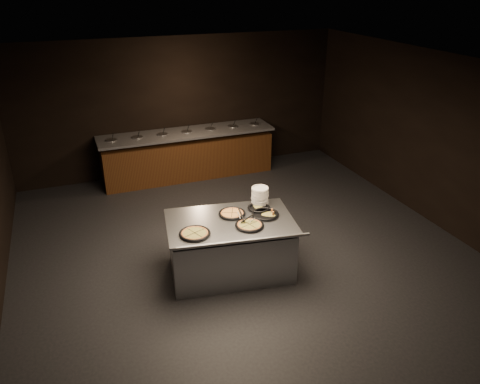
{
  "coord_description": "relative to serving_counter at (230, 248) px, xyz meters",
  "views": [
    {
      "loc": [
        -2.33,
        -5.64,
        4.05
      ],
      "look_at": [
        -0.05,
        0.3,
        1.05
      ],
      "focal_mm": 35.0,
      "sensor_mm": 36.0,
      "label": 1
    }
  ],
  "objects": [
    {
      "name": "room",
      "position": [
        0.38,
        0.16,
        1.04
      ],
      "size": [
        7.02,
        8.02,
        2.92
      ],
      "color": "black",
      "rests_on": "ground"
    },
    {
      "name": "server_left",
      "position": [
        0.14,
        -0.03,
        0.53
      ],
      "size": [
        0.1,
        0.34,
        0.16
      ],
      "rotation": [
        0.0,
        0.0,
        1.59
      ],
      "color": "silver",
      "rests_on": "serving_counter"
    },
    {
      "name": "server_right",
      "position": [
        0.23,
        -0.18,
        0.52
      ],
      "size": [
        0.3,
        0.09,
        0.14
      ],
      "rotation": [
        0.0,
        0.0,
        0.0
      ],
      "color": "silver",
      "rests_on": "serving_counter"
    },
    {
      "name": "plate_stack",
      "position": [
        0.6,
        0.34,
        0.58
      ],
      "size": [
        0.25,
        0.25,
        0.27
      ],
      "primitive_type": "cylinder",
      "color": "white",
      "rests_on": "serving_counter"
    },
    {
      "name": "pan_cheese_whole",
      "position": [
        0.09,
        0.17,
        0.47
      ],
      "size": [
        0.39,
        0.39,
        0.04
      ],
      "rotation": [
        0.0,
        0.0,
        -0.42
      ],
      "color": "black",
      "rests_on": "serving_counter"
    },
    {
      "name": "pan_veggie_whole",
      "position": [
        -0.57,
        -0.19,
        0.47
      ],
      "size": [
        0.43,
        0.43,
        0.04
      ],
      "rotation": [
        0.0,
        0.0,
        0.38
      ],
      "color": "black",
      "rests_on": "serving_counter"
    },
    {
      "name": "pan_cheese_slices_a",
      "position": [
        0.52,
        0.19,
        0.46
      ],
      "size": [
        0.34,
        0.34,
        0.04
      ],
      "rotation": [
        0.0,
        0.0,
        0.89
      ],
      "color": "black",
      "rests_on": "serving_counter"
    },
    {
      "name": "pan_cheese_slices_b",
      "position": [
        0.2,
        -0.24,
        0.47
      ],
      "size": [
        0.4,
        0.4,
        0.04
      ],
      "rotation": [
        0.0,
        0.0,
        1.9
      ],
      "color": "black",
      "rests_on": "serving_counter"
    },
    {
      "name": "salad_bar",
      "position": [
        0.38,
        3.72,
        0.03
      ],
      "size": [
        3.7,
        0.83,
        1.18
      ],
      "color": "#523013",
      "rests_on": "ground"
    },
    {
      "name": "serving_counter",
      "position": [
        0.0,
        0.0,
        0.0
      ],
      "size": [
        1.95,
        1.42,
        0.86
      ],
      "rotation": [
        0.0,
        0.0,
        -0.16
      ],
      "color": "silver",
      "rests_on": "ground"
    },
    {
      "name": "pan_veggie_slices",
      "position": [
        0.53,
        -0.02,
        0.46
      ],
      "size": [
        0.4,
        0.4,
        0.04
      ],
      "rotation": [
        0.0,
        0.0,
        -0.67
      ],
      "color": "black",
      "rests_on": "serving_counter"
    }
  ]
}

